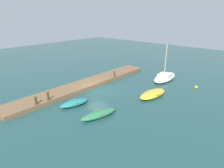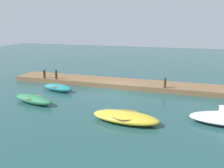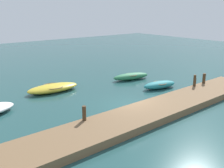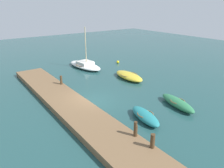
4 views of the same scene
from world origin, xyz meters
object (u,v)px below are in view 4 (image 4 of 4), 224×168
(motorboat_yellow, at_px, (129,76))
(mooring_post_east, at_px, (153,141))
(sailboat_white, at_px, (85,65))
(marker_buoy, at_px, (118,62))
(rowboat_teal, at_px, (145,116))
(mooring_post_west, at_px, (61,80))
(mooring_post_mid_west, at_px, (135,129))
(mooring_post_mid_east, at_px, (136,131))
(rowboat_green, at_px, (177,103))

(motorboat_yellow, height_order, mooring_post_east, mooring_post_east)
(sailboat_white, bearing_deg, marker_buoy, 74.55)
(rowboat_teal, distance_m, sailboat_white, 14.98)
(motorboat_yellow, bearing_deg, rowboat_teal, -28.45)
(mooring_post_west, bearing_deg, mooring_post_mid_west, 0.00)
(mooring_post_east, bearing_deg, sailboat_white, 162.41)
(rowboat_teal, xyz_separation_m, sailboat_white, (-14.64, 3.16, 0.06))
(sailboat_white, height_order, marker_buoy, sailboat_white)
(sailboat_white, distance_m, mooring_post_mid_east, 17.20)
(motorboat_yellow, distance_m, sailboat_white, 7.10)
(rowboat_teal, height_order, mooring_post_mid_east, mooring_post_mid_east)
(rowboat_green, distance_m, mooring_post_west, 11.30)
(motorboat_yellow, bearing_deg, marker_buoy, 157.70)
(mooring_post_east, bearing_deg, mooring_post_mid_west, 180.00)
(motorboat_yellow, height_order, mooring_post_mid_west, mooring_post_mid_west)
(motorboat_yellow, height_order, marker_buoy, motorboat_yellow)
(rowboat_green, distance_m, mooring_post_east, 6.89)
(sailboat_white, bearing_deg, motorboat_yellow, 9.38)
(rowboat_teal, distance_m, marker_buoy, 16.02)
(rowboat_green, bearing_deg, marker_buoy, 175.67)
(motorboat_yellow, distance_m, mooring_post_west, 7.69)
(rowboat_teal, relative_size, mooring_post_mid_west, 3.49)
(sailboat_white, relative_size, mooring_post_west, 7.03)
(mooring_post_mid_east, relative_size, marker_buoy, 1.75)
(mooring_post_west, bearing_deg, rowboat_green, 33.10)
(mooring_post_west, relative_size, mooring_post_mid_east, 1.23)
(sailboat_white, relative_size, mooring_post_east, 7.10)
(mooring_post_mid_east, height_order, mooring_post_east, mooring_post_east)
(mooring_post_mid_east, distance_m, marker_buoy, 18.70)
(sailboat_white, xyz_separation_m, marker_buoy, (0.82, 4.93, -0.18))
(mooring_post_west, bearing_deg, motorboat_yellow, 77.50)
(mooring_post_mid_west, bearing_deg, sailboat_white, 160.96)
(mooring_post_mid_east, bearing_deg, sailboat_white, 160.99)
(rowboat_teal, distance_m, mooring_post_east, 3.93)
(mooring_post_mid_west, height_order, mooring_post_east, mooring_post_mid_west)
(sailboat_white, height_order, mooring_post_east, sailboat_white)
(mooring_post_west, bearing_deg, marker_buoy, 112.53)
(motorboat_yellow, distance_m, mooring_post_mid_west, 12.02)
(sailboat_white, bearing_deg, mooring_post_west, -53.23)
(mooring_post_mid_east, bearing_deg, mooring_post_mid_west, 180.00)
(mooring_post_east, height_order, marker_buoy, mooring_post_east)
(marker_buoy, bearing_deg, mooring_post_east, -32.01)
(rowboat_teal, relative_size, mooring_post_east, 3.89)
(mooring_post_west, xyz_separation_m, mooring_post_east, (12.48, 0.00, -0.00))
(rowboat_teal, bearing_deg, marker_buoy, 162.10)
(sailboat_white, distance_m, mooring_post_mid_west, 17.18)
(mooring_post_mid_west, relative_size, marker_buoy, 2.39)
(rowboat_green, relative_size, marker_buoy, 9.78)
(mooring_post_mid_west, distance_m, mooring_post_mid_east, 0.13)
(rowboat_teal, height_order, mooring_post_west, mooring_post_west)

